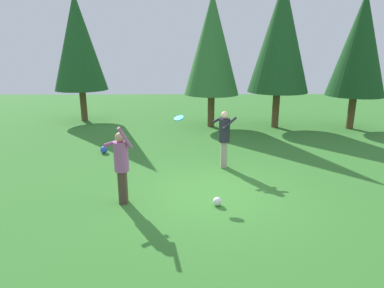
{
  "coord_description": "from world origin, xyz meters",
  "views": [
    {
      "loc": [
        -0.62,
        -7.95,
        3.55
      ],
      "look_at": [
        -0.5,
        0.89,
        1.05
      ],
      "focal_mm": 30.91,
      "sensor_mm": 36.0,
      "label": 1
    }
  ],
  "objects_px": {
    "person_catcher": "(224,134)",
    "tree_far_left": "(78,43)",
    "ball_white": "(217,201)",
    "tree_far_right": "(360,45)",
    "tree_center": "(212,45)",
    "tree_right": "(281,37)",
    "ball_blue": "(104,150)",
    "person_thrower": "(121,161)",
    "frisbee": "(179,118)"
  },
  "relations": [
    {
      "from": "ball_blue",
      "to": "tree_right",
      "type": "xyz_separation_m",
      "value": [
        7.21,
        4.1,
        4.01
      ]
    },
    {
      "from": "ball_blue",
      "to": "tree_far_left",
      "type": "bearing_deg",
      "value": 112.59
    },
    {
      "from": "ball_white",
      "to": "tree_center",
      "type": "bearing_deg",
      "value": 87.08
    },
    {
      "from": "tree_center",
      "to": "tree_far_right",
      "type": "xyz_separation_m",
      "value": [
        6.53,
        -0.54,
        -0.02
      ]
    },
    {
      "from": "ball_blue",
      "to": "tree_right",
      "type": "distance_m",
      "value": 9.21
    },
    {
      "from": "person_thrower",
      "to": "tree_right",
      "type": "distance_m",
      "value": 10.43
    },
    {
      "from": "frisbee",
      "to": "person_thrower",
      "type": "bearing_deg",
      "value": -134.48
    },
    {
      "from": "ball_blue",
      "to": "person_thrower",
      "type": "bearing_deg",
      "value": -70.19
    },
    {
      "from": "tree_center",
      "to": "tree_right",
      "type": "bearing_deg",
      "value": -3.67
    },
    {
      "from": "person_thrower",
      "to": "tree_center",
      "type": "relative_size",
      "value": 0.32
    },
    {
      "from": "person_thrower",
      "to": "tree_far_left",
      "type": "xyz_separation_m",
      "value": [
        -3.86,
        9.82,
        2.88
      ]
    },
    {
      "from": "frisbee",
      "to": "ball_blue",
      "type": "xyz_separation_m",
      "value": [
        -2.78,
        2.69,
        -1.69
      ]
    },
    {
      "from": "ball_white",
      "to": "tree_far_right",
      "type": "relative_size",
      "value": 0.03
    },
    {
      "from": "tree_far_right",
      "to": "tree_far_left",
      "type": "distance_m",
      "value": 13.23
    },
    {
      "from": "tree_center",
      "to": "tree_far_right",
      "type": "relative_size",
      "value": 1.01
    },
    {
      "from": "person_catcher",
      "to": "tree_center",
      "type": "height_order",
      "value": "tree_center"
    },
    {
      "from": "person_catcher",
      "to": "ball_white",
      "type": "height_order",
      "value": "person_catcher"
    },
    {
      "from": "tree_center",
      "to": "frisbee",
      "type": "bearing_deg",
      "value": -101.04
    },
    {
      "from": "ball_white",
      "to": "tree_center",
      "type": "relative_size",
      "value": 0.03
    },
    {
      "from": "person_thrower",
      "to": "tree_far_right",
      "type": "height_order",
      "value": "tree_far_right"
    },
    {
      "from": "person_thrower",
      "to": "tree_center",
      "type": "bearing_deg",
      "value": 26.62
    },
    {
      "from": "ball_blue",
      "to": "tree_right",
      "type": "relative_size",
      "value": 0.04
    },
    {
      "from": "person_catcher",
      "to": "tree_far_left",
      "type": "relative_size",
      "value": 0.28
    },
    {
      "from": "frisbee",
      "to": "tree_right",
      "type": "relative_size",
      "value": 0.06
    },
    {
      "from": "person_thrower",
      "to": "frisbee",
      "type": "xyz_separation_m",
      "value": [
        1.32,
        1.35,
        0.76
      ]
    },
    {
      "from": "person_thrower",
      "to": "tree_right",
      "type": "height_order",
      "value": "tree_right"
    },
    {
      "from": "person_catcher",
      "to": "ball_blue",
      "type": "relative_size",
      "value": 7.01
    },
    {
      "from": "frisbee",
      "to": "ball_blue",
      "type": "relative_size",
      "value": 1.47
    },
    {
      "from": "tree_center",
      "to": "tree_far_left",
      "type": "distance_m",
      "value": 6.71
    },
    {
      "from": "person_catcher",
      "to": "ball_blue",
      "type": "height_order",
      "value": "person_catcher"
    },
    {
      "from": "person_catcher",
      "to": "tree_far_left",
      "type": "height_order",
      "value": "tree_far_left"
    },
    {
      "from": "person_catcher",
      "to": "ball_white",
      "type": "distance_m",
      "value": 2.89
    },
    {
      "from": "person_catcher",
      "to": "tree_right",
      "type": "relative_size",
      "value": 0.27
    },
    {
      "from": "frisbee",
      "to": "tree_far_left",
      "type": "height_order",
      "value": "tree_far_left"
    },
    {
      "from": "person_catcher",
      "to": "tree_far_right",
      "type": "distance_m",
      "value": 8.84
    },
    {
      "from": "ball_white",
      "to": "tree_far_right",
      "type": "bearing_deg",
      "value": 48.9
    },
    {
      "from": "person_thrower",
      "to": "ball_white",
      "type": "relative_size",
      "value": 9.23
    },
    {
      "from": "tree_center",
      "to": "tree_far_left",
      "type": "bearing_deg",
      "value": 167.27
    },
    {
      "from": "ball_white",
      "to": "person_catcher",
      "type": "bearing_deg",
      "value": 80.88
    },
    {
      "from": "person_thrower",
      "to": "tree_far_left",
      "type": "height_order",
      "value": "tree_far_left"
    },
    {
      "from": "tree_right",
      "to": "ball_white",
      "type": "bearing_deg",
      "value": -112.78
    },
    {
      "from": "tree_far_right",
      "to": "ball_blue",
      "type": "bearing_deg",
      "value": -160.6
    },
    {
      "from": "person_catcher",
      "to": "tree_far_right",
      "type": "xyz_separation_m",
      "value": [
        6.53,
        5.3,
        2.72
      ]
    },
    {
      "from": "ball_white",
      "to": "tree_right",
      "type": "relative_size",
      "value": 0.03
    },
    {
      "from": "person_catcher",
      "to": "ball_blue",
      "type": "distance_m",
      "value": 4.51
    },
    {
      "from": "frisbee",
      "to": "tree_far_left",
      "type": "xyz_separation_m",
      "value": [
        -5.18,
        8.47,
        2.12
      ]
    },
    {
      "from": "tree_right",
      "to": "tree_far_left",
      "type": "distance_m",
      "value": 9.76
    },
    {
      "from": "ball_blue",
      "to": "tree_right",
      "type": "height_order",
      "value": "tree_right"
    },
    {
      "from": "tree_center",
      "to": "tree_right",
      "type": "relative_size",
      "value": 0.92
    },
    {
      "from": "tree_far_left",
      "to": "person_thrower",
      "type": "bearing_deg",
      "value": -68.54
    }
  ]
}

